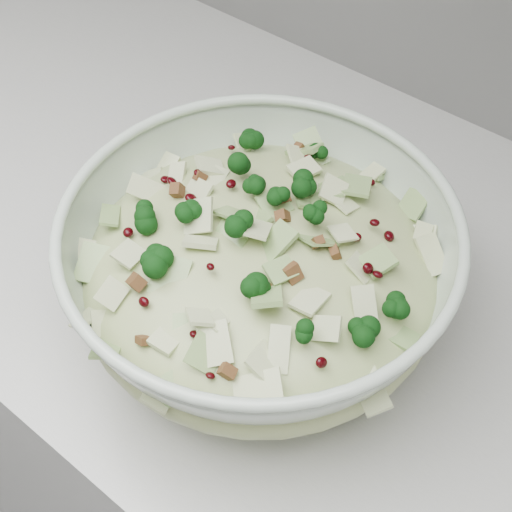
# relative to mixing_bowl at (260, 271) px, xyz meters

# --- Properties ---
(mixing_bowl) EXTENTS (0.34, 0.34, 0.13)m
(mixing_bowl) POSITION_rel_mixing_bowl_xyz_m (0.00, 0.00, 0.00)
(mixing_bowl) COLOR silver
(mixing_bowl) RESTS_ON counter
(salad) EXTENTS (0.39, 0.39, 0.13)m
(salad) POSITION_rel_mixing_bowl_xyz_m (0.00, -0.00, 0.02)
(salad) COLOR #A2AF78
(salad) RESTS_ON mixing_bowl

